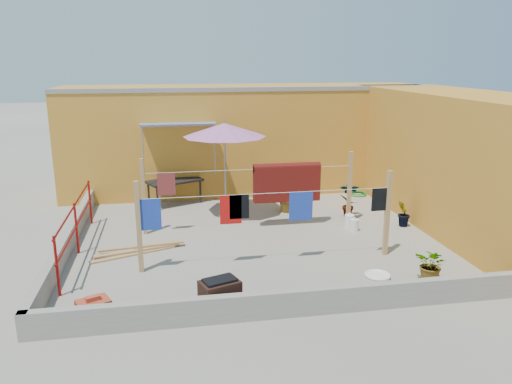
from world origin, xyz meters
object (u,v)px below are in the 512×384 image
(outdoor_table, at_px, (174,182))
(brazier, at_px, (220,295))
(water_jug_a, at_px, (354,225))
(patio_umbrella, at_px, (224,131))
(brick_stack, at_px, (94,310))
(plant_back_a, at_px, (288,197))
(white_basin, at_px, (377,276))
(water_jug_b, at_px, (349,221))
(green_hose, at_px, (358,194))

(outdoor_table, distance_m, brazier, 6.44)
(outdoor_table, distance_m, water_jug_a, 5.20)
(patio_umbrella, relative_size, water_jug_a, 7.58)
(patio_umbrella, height_order, brick_stack, patio_umbrella)
(brazier, distance_m, plant_back_a, 5.68)
(brick_stack, xyz_separation_m, plant_back_a, (4.37, 5.15, 0.21))
(white_basin, height_order, water_jug_b, water_jug_b)
(outdoor_table, relative_size, water_jug_a, 5.06)
(brazier, xyz_separation_m, plant_back_a, (2.40, 5.15, 0.12))
(green_hose, bearing_deg, outdoor_table, 180.00)
(outdoor_table, height_order, white_basin, outdoor_table)
(green_hose, relative_size, plant_back_a, 0.70)
(green_hose, distance_m, plant_back_a, 2.79)
(white_basin, relative_size, water_jug_a, 1.46)
(brazier, xyz_separation_m, water_jug_b, (3.54, 3.56, -0.10))
(brick_stack, xyz_separation_m, green_hose, (6.84, 6.40, -0.15))
(outdoor_table, distance_m, green_hose, 5.49)
(brick_stack, height_order, brazier, brazier)
(water_jug_a, xyz_separation_m, green_hose, (1.30, 3.08, -0.11))
(white_basin, height_order, green_hose, white_basin)
(brazier, distance_m, water_jug_b, 5.02)
(water_jug_b, distance_m, green_hose, 3.14)
(water_jug_a, xyz_separation_m, water_jug_b, (-0.03, 0.24, 0.02))
(outdoor_table, bearing_deg, plant_back_a, -22.64)
(outdoor_table, distance_m, plant_back_a, 3.25)
(water_jug_b, height_order, green_hose, water_jug_b)
(outdoor_table, height_order, water_jug_a, outdoor_table)
(brick_stack, height_order, water_jug_a, brick_stack)
(brazier, bearing_deg, patio_umbrella, 82.20)
(water_jug_b, bearing_deg, patio_umbrella, 153.75)
(brazier, distance_m, water_jug_a, 4.88)
(water_jug_a, bearing_deg, brick_stack, -149.07)
(patio_umbrella, relative_size, outdoor_table, 1.50)
(outdoor_table, bearing_deg, green_hose, -0.00)
(white_basin, bearing_deg, outdoor_table, 122.62)
(brazier, height_order, water_jug_a, brazier)
(water_jug_a, relative_size, plant_back_a, 0.43)
(brick_stack, bearing_deg, patio_umbrella, 61.84)
(plant_back_a, bearing_deg, brick_stack, -130.33)
(water_jug_a, distance_m, water_jug_b, 0.24)
(patio_umbrella, height_order, water_jug_b, patio_umbrella)
(patio_umbrella, distance_m, green_hose, 4.95)
(water_jug_a, xyz_separation_m, plant_back_a, (-1.17, 1.83, 0.24))
(brick_stack, relative_size, plant_back_a, 0.76)
(brick_stack, relative_size, white_basin, 1.22)
(patio_umbrella, bearing_deg, water_jug_b, -26.25)
(white_basin, distance_m, water_jug_b, 2.88)
(patio_umbrella, bearing_deg, outdoor_table, 131.65)
(outdoor_table, relative_size, green_hose, 3.09)
(outdoor_table, xyz_separation_m, brick_stack, (-1.38, -6.40, -0.45))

